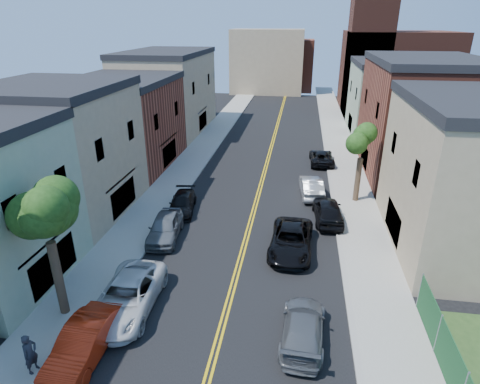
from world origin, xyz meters
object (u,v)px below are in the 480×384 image
at_px(black_car_right, 328,211).
at_px(pedestrian_left, 30,354).
at_px(grey_car_right, 303,327).
at_px(black_car_left, 182,203).
at_px(white_pickup, 127,296).
at_px(silver_car_right, 311,187).
at_px(red_sedan, 83,343).
at_px(dark_car_right_far, 322,157).
at_px(grey_car_left, 165,227).
at_px(black_suv_lane, 291,240).

distance_m(black_car_right, pedestrian_left, 20.25).
relative_size(grey_car_right, pedestrian_left, 2.63).
distance_m(black_car_left, black_car_right, 10.90).
bearing_deg(black_car_right, grey_car_right, 78.07).
height_order(white_pickup, silver_car_right, white_pickup).
xyz_separation_m(red_sedan, silver_car_right, (9.87, 19.20, 0.00)).
xyz_separation_m(red_sedan, grey_car_right, (9.30, 2.47, -0.09)).
bearing_deg(grey_car_right, black_car_left, -49.72).
distance_m(red_sedan, silver_car_right, 21.58).
distance_m(red_sedan, pedestrian_left, 2.02).
bearing_deg(white_pickup, dark_car_right_far, 64.94).
height_order(black_car_right, silver_car_right, black_car_right).
distance_m(white_pickup, dark_car_right_far, 26.43).
relative_size(grey_car_right, silver_car_right, 1.00).
bearing_deg(red_sedan, grey_car_right, 14.63).
bearing_deg(dark_car_right_far, black_car_right, 87.64).
bearing_deg(grey_car_right, dark_car_right_far, -90.75).
xyz_separation_m(red_sedan, grey_car_left, (0.12, 10.51, 0.03)).
height_order(red_sedan, black_car_left, red_sedan).
relative_size(black_car_left, black_car_right, 0.93).
relative_size(silver_car_right, pedestrian_left, 2.64).
bearing_deg(dark_car_right_far, black_suv_lane, 79.50).
distance_m(grey_car_left, grey_car_right, 12.20).
bearing_deg(pedestrian_left, black_car_left, 3.55).
bearing_deg(black_car_right, black_car_left, -3.67).
height_order(grey_car_left, grey_car_right, grey_car_left).
bearing_deg(black_car_left, red_sedan, -98.34).
height_order(white_pickup, grey_car_right, white_pickup).
xyz_separation_m(grey_car_right, black_suv_lane, (-0.80, 7.60, 0.09)).
bearing_deg(dark_car_right_far, grey_car_left, 55.07).
relative_size(white_pickup, grey_car_right, 1.24).
xyz_separation_m(grey_car_right, dark_car_right_far, (1.70, 25.07, 0.00)).
bearing_deg(silver_car_right, grey_car_right, 82.22).
relative_size(black_car_right, black_suv_lane, 0.86).
relative_size(black_car_left, black_suv_lane, 0.80).
relative_size(grey_car_left, black_suv_lane, 0.85).
distance_m(black_car_left, dark_car_right_far, 16.90).
height_order(white_pickup, dark_car_right_far, white_pickup).
distance_m(grey_car_right, black_suv_lane, 7.64).
distance_m(black_car_right, dark_car_right_far, 12.85).
height_order(silver_car_right, dark_car_right_far, silver_car_right).
bearing_deg(white_pickup, silver_car_right, 57.95).
height_order(black_suv_lane, pedestrian_left, pedestrian_left).
relative_size(grey_car_left, silver_car_right, 1.00).
height_order(silver_car_right, black_suv_lane, silver_car_right).
bearing_deg(grey_car_left, pedestrian_left, -104.79).
bearing_deg(black_car_left, grey_car_right, -60.81).
height_order(grey_car_left, pedestrian_left, pedestrian_left).
height_order(black_car_left, black_car_right, black_car_right).
bearing_deg(black_car_left, dark_car_right_far, 41.87).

